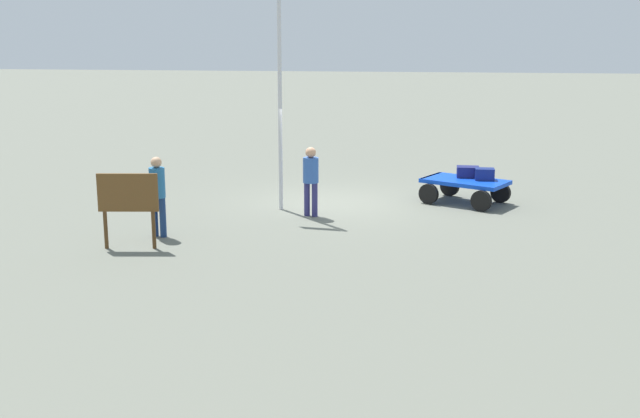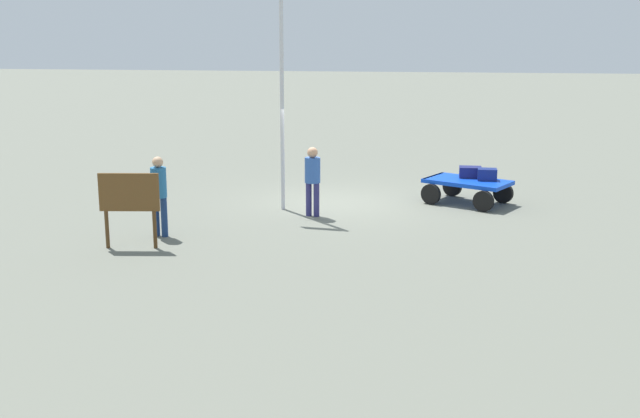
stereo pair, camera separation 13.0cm
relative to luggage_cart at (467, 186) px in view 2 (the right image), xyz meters
name	(u,v)px [view 2 (the right image)]	position (x,y,z in m)	size (l,w,h in m)	color
ground_plane	(336,203)	(3.34, 0.43, -0.47)	(120.00, 120.00, 0.00)	slate
luggage_cart	(467,186)	(0.00, 0.00, 0.00)	(2.38, 2.10, 0.62)	blue
suitcase_navy	(470,172)	(-0.10, -0.33, 0.30)	(0.57, 0.40, 0.28)	navy
suitcase_dark	(487,174)	(-0.50, 0.00, 0.31)	(0.48, 0.36, 0.30)	navy
worker_lead	(313,175)	(3.72, 1.91, 0.53)	(0.45, 0.45, 1.67)	navy
worker_trailing	(159,190)	(6.73, 4.21, 0.56)	(0.40, 0.40, 1.75)	navy
flagpole	(278,70)	(4.65, 1.29, 2.97)	(0.96, 0.13, 5.91)	silver
signboard	(129,198)	(7.02, 5.20, 0.59)	(1.23, 0.21, 1.57)	#4C3319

